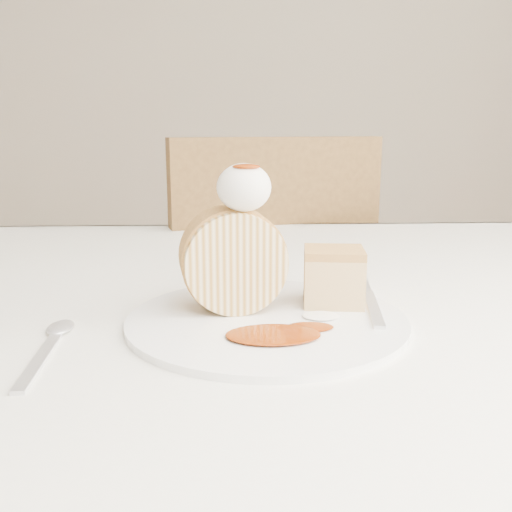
{
  "coord_description": "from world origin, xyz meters",
  "views": [
    {
      "loc": [
        -0.05,
        -0.46,
        0.94
      ],
      "look_at": [
        -0.02,
        0.08,
        0.82
      ],
      "focal_mm": 40.0,
      "sensor_mm": 36.0,
      "label": 1
    }
  ],
  "objects": [
    {
      "name": "whipped_cream",
      "position": [
        -0.04,
        0.08,
        0.88
      ],
      "size": [
        0.05,
        0.05,
        0.05
      ],
      "primitive_type": "ellipsoid",
      "color": "white",
      "rests_on": "roulade_slice"
    },
    {
      "name": "cake_chunk",
      "position": [
        0.06,
        0.11,
        0.78
      ],
      "size": [
        0.07,
        0.06,
        0.05
      ],
      "primitive_type": "cube",
      "rotation": [
        0.0,
        0.0,
        -0.12
      ],
      "color": "tan",
      "rests_on": "plate"
    },
    {
      "name": "caramel_pool",
      "position": [
        -0.01,
        0.01,
        0.76
      ],
      "size": [
        0.09,
        0.06,
        0.0
      ],
      "primitive_type": null,
      "rotation": [
        0.0,
        0.0,
        -0.12
      ],
      "color": "#792705",
      "rests_on": "plate"
    },
    {
      "name": "plate",
      "position": [
        -0.01,
        0.07,
        0.75
      ],
      "size": [
        0.3,
        0.3,
        0.01
      ],
      "primitive_type": "cylinder",
      "rotation": [
        0.0,
        0.0,
        -0.12
      ],
      "color": "white",
      "rests_on": "table"
    },
    {
      "name": "spoon",
      "position": [
        -0.21,
        -0.02,
        0.75
      ],
      "size": [
        0.03,
        0.14,
        0.0
      ],
      "primitive_type": "cube",
      "rotation": [
        0.0,
        0.0,
        0.05
      ],
      "color": "silver",
      "rests_on": "table"
    },
    {
      "name": "caramel_drizzle",
      "position": [
        -0.03,
        0.08,
        0.91
      ],
      "size": [
        0.03,
        0.02,
        0.01
      ],
      "primitive_type": "ellipsoid",
      "color": "#792705",
      "rests_on": "whipped_cream"
    },
    {
      "name": "chair_far",
      "position": [
        0.02,
        0.76,
        0.52
      ],
      "size": [
        0.54,
        0.54,
        0.92
      ],
      "rotation": [
        0.0,
        0.0,
        3.43
      ],
      "color": "brown",
      "rests_on": "ground"
    },
    {
      "name": "roulade_slice",
      "position": [
        -0.05,
        0.09,
        0.81
      ],
      "size": [
        0.11,
        0.07,
        0.1
      ],
      "primitive_type": "cylinder",
      "rotation": [
        1.57,
        0.0,
        0.14
      ],
      "color": "beige",
      "rests_on": "plate"
    },
    {
      "name": "fork",
      "position": [
        0.09,
        0.08,
        0.76
      ],
      "size": [
        0.05,
        0.16,
        0.0
      ],
      "primitive_type": "cube",
      "rotation": [
        0.0,
        0.0,
        -0.14
      ],
      "color": "silver",
      "rests_on": "plate"
    },
    {
      "name": "table",
      "position": [
        0.0,
        0.2,
        0.66
      ],
      "size": [
        1.4,
        0.9,
        0.75
      ],
      "color": "white",
      "rests_on": "ground"
    }
  ]
}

